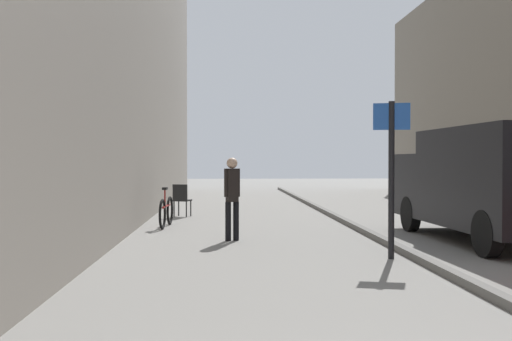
{
  "coord_description": "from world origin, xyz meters",
  "views": [
    {
      "loc": [
        -1.55,
        -2.27,
        1.62
      ],
      "look_at": [
        -0.78,
        12.21,
        1.39
      ],
      "focal_mm": 42.69,
      "sensor_mm": 36.0,
      "label": 1
    }
  ],
  "objects": [
    {
      "name": "cafe_chair_near_window",
      "position": [
        -2.77,
        15.32,
        0.55
      ],
      "size": [
        0.55,
        0.55,
        0.94
      ],
      "rotation": [
        0.0,
        0.0,
        5.99
      ],
      "color": "black",
      "rests_on": "ground_plane"
    },
    {
      "name": "delivery_van",
      "position": [
        3.67,
        9.53,
        1.22
      ],
      "size": [
        2.12,
        5.46,
        2.25
      ],
      "rotation": [
        0.0,
        0.0,
        0.03
      ],
      "color": "black",
      "rests_on": "ground_plane"
    },
    {
      "name": "pedestrian_main_foreground",
      "position": [
        -1.38,
        10.02,
        0.97
      ],
      "size": [
        0.32,
        0.24,
        1.68
      ],
      "rotation": [
        0.0,
        0.0,
        0.31
      ],
      "color": "black",
      "rests_on": "ground_plane"
    },
    {
      "name": "street_sign_post",
      "position": [
        1.22,
        7.62,
        1.55
      ],
      "size": [
        0.59,
        0.17,
        2.6
      ],
      "rotation": [
        0.0,
        0.0,
        2.9
      ],
      "color": "black",
      "rests_on": "ground_plane"
    },
    {
      "name": "kerb_strip",
      "position": [
        1.58,
        12.0,
        0.06
      ],
      "size": [
        0.16,
        40.0,
        0.12
      ],
      "primitive_type": "cube",
      "color": "#615F5B",
      "rests_on": "ground_plane"
    },
    {
      "name": "bicycle_leaning",
      "position": [
        -2.95,
        12.63,
        0.38
      ],
      "size": [
        0.2,
        1.77,
        0.98
      ],
      "rotation": [
        0.0,
        0.0,
        -0.08
      ],
      "color": "black",
      "rests_on": "ground_plane"
    },
    {
      "name": "ground_plane",
      "position": [
        0.0,
        12.0,
        0.0
      ],
      "size": [
        80.0,
        80.0,
        0.0
      ],
      "primitive_type": "plane",
      "color": "gray"
    }
  ]
}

